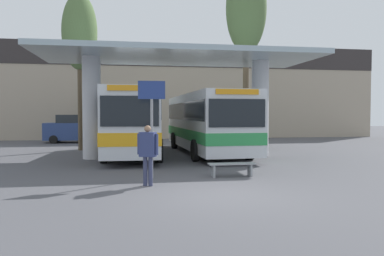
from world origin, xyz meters
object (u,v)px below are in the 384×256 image
(poplar_tree_behind_right, at_px, (246,10))
(parked_car_street, at_px, (74,129))
(poplar_tree_behind_left, at_px, (80,34))
(transit_bus_left_bay, at_px, (134,120))
(info_sign_platform, at_px, (152,109))
(pedestrian_waiting, at_px, (148,149))
(waiting_bench_near_pillar, at_px, (232,167))
(transit_bus_center_bay, at_px, (206,121))

(poplar_tree_behind_right, bearing_deg, parked_car_street, 154.56)
(poplar_tree_behind_right, bearing_deg, poplar_tree_behind_left, -176.45)
(transit_bus_left_bay, bearing_deg, info_sign_platform, 96.25)
(pedestrian_waiting, bearing_deg, info_sign_platform, 107.06)
(waiting_bench_near_pillar, bearing_deg, transit_bus_center_bay, 85.19)
(waiting_bench_near_pillar, relative_size, pedestrian_waiting, 0.90)
(poplar_tree_behind_left, bearing_deg, transit_bus_center_bay, -21.77)
(transit_bus_center_bay, height_order, waiting_bench_near_pillar, transit_bus_center_bay)
(pedestrian_waiting, height_order, poplar_tree_behind_right, poplar_tree_behind_right)
(pedestrian_waiting, distance_m, poplar_tree_behind_left, 13.50)
(transit_bus_left_bay, xyz_separation_m, poplar_tree_behind_left, (-3.10, 3.01, 5.02))
(transit_bus_left_bay, relative_size, pedestrian_waiting, 5.88)
(poplar_tree_behind_left, relative_size, poplar_tree_behind_right, 0.78)
(parked_car_street, bearing_deg, transit_bus_center_bay, -46.38)
(parked_car_street, bearing_deg, info_sign_platform, -72.58)
(poplar_tree_behind_left, bearing_deg, poplar_tree_behind_right, 3.55)
(pedestrian_waiting, distance_m, parked_car_street, 18.52)
(transit_bus_left_bay, bearing_deg, transit_bus_center_bay, -174.56)
(info_sign_platform, xyz_separation_m, pedestrian_waiting, (-0.20, -1.34, -1.19))
(waiting_bench_near_pillar, height_order, poplar_tree_behind_right, poplar_tree_behind_right)
(transit_bus_center_bay, xyz_separation_m, parked_car_street, (-8.30, 8.98, -0.77))
(poplar_tree_behind_left, bearing_deg, parked_car_street, 101.91)
(transit_bus_left_bay, distance_m, poplar_tree_behind_left, 6.63)
(info_sign_platform, relative_size, poplar_tree_behind_right, 0.27)
(info_sign_platform, distance_m, poplar_tree_behind_right, 14.48)
(poplar_tree_behind_left, relative_size, parked_car_street, 2.23)
(waiting_bench_near_pillar, bearing_deg, poplar_tree_behind_right, 70.25)
(transit_bus_left_bay, height_order, poplar_tree_behind_left, poplar_tree_behind_left)
(transit_bus_center_bay, bearing_deg, parked_car_street, -49.28)
(pedestrian_waiting, relative_size, poplar_tree_behind_left, 0.20)
(poplar_tree_behind_left, bearing_deg, transit_bus_left_bay, -44.19)
(waiting_bench_near_pillar, xyz_separation_m, poplar_tree_behind_left, (-6.35, 10.50, 6.52))
(poplar_tree_behind_left, distance_m, poplar_tree_behind_right, 10.55)
(transit_bus_center_bay, xyz_separation_m, poplar_tree_behind_left, (-6.99, 2.79, 5.08))
(waiting_bench_near_pillar, bearing_deg, info_sign_platform, 177.62)
(parked_car_street, bearing_deg, transit_bus_left_bay, -63.55)
(transit_bus_left_bay, height_order, poplar_tree_behind_right, poplar_tree_behind_right)
(transit_bus_left_bay, bearing_deg, waiting_bench_near_pillar, 115.66)
(poplar_tree_behind_right, bearing_deg, transit_bus_left_bay, -153.23)
(transit_bus_center_bay, relative_size, waiting_bench_near_pillar, 6.82)
(waiting_bench_near_pillar, relative_size, parked_car_street, 0.39)
(pedestrian_waiting, xyz_separation_m, parked_car_street, (-4.73, 17.90, -0.10))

